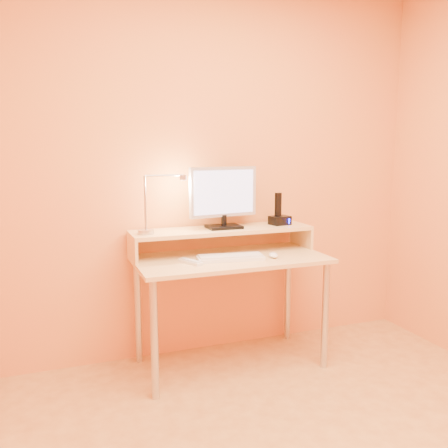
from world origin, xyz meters
name	(u,v)px	position (x,y,z in m)	size (l,w,h in m)	color
wall_back	(213,170)	(0.00, 1.50, 1.25)	(3.00, 0.04, 2.50)	#EC7C45
desk_leg_fl	(154,340)	(-0.55, 0.93, 0.35)	(0.04, 0.04, 0.69)	#BABBC1
desk_leg_fr	(325,316)	(0.55, 0.93, 0.35)	(0.04, 0.04, 0.69)	#BABBC1
desk_leg_bl	(138,311)	(-0.55, 1.43, 0.35)	(0.04, 0.04, 0.69)	#BABBC1
desk_leg_br	(288,293)	(0.55, 1.43, 0.35)	(0.04, 0.04, 0.69)	#BABBC1
desk_lower	(230,259)	(0.00, 1.18, 0.71)	(1.20, 0.60, 0.03)	#E3B981
shelf_riser_left	(132,249)	(-0.59, 1.33, 0.79)	(0.02, 0.30, 0.14)	#E3B981
shelf_riser_right	(301,236)	(0.59, 1.33, 0.79)	(0.02, 0.30, 0.14)	#E3B981
desk_shelf	(222,230)	(0.00, 1.33, 0.87)	(1.20, 0.30, 0.03)	#E3B981
monitor_foot	(224,227)	(0.01, 1.33, 0.89)	(0.22, 0.16, 0.02)	black
monitor_neck	(224,220)	(0.01, 1.33, 0.93)	(0.04, 0.04, 0.07)	black
monitor_panel	(223,192)	(0.01, 1.34, 1.12)	(0.47, 0.04, 0.32)	#AEADB5
monitor_back	(222,192)	(0.01, 1.36, 1.12)	(0.43, 0.01, 0.28)	black
monitor_screen	(224,192)	(0.01, 1.32, 1.12)	(0.43, 0.00, 0.28)	#B6C0FD
lamp_base	(146,232)	(-0.51, 1.30, 0.89)	(0.10, 0.10, 0.03)	#BABBC1
lamp_post	(145,203)	(-0.51, 1.30, 1.07)	(0.01, 0.01, 0.33)	#BABBC1
lamp_arm	(164,175)	(-0.39, 1.30, 1.24)	(0.01, 0.01, 0.24)	#BABBC1
lamp_head	(183,177)	(-0.27, 1.30, 1.22)	(0.04, 0.04, 0.03)	#BABBC1
lamp_bulb	(183,180)	(-0.27, 1.30, 1.20)	(0.03, 0.03, 0.00)	#FFEAC6
phone_dock	(280,220)	(0.42, 1.33, 0.91)	(0.13, 0.10, 0.06)	black
phone_handset	(278,204)	(0.41, 1.33, 1.02)	(0.04, 0.03, 0.16)	black
phone_led	(289,221)	(0.47, 1.28, 0.91)	(0.01, 0.00, 0.04)	#1110ED
keyboard	(231,258)	(-0.03, 1.10, 0.73)	(0.41, 0.13, 0.02)	white
mouse	(273,255)	(0.25, 1.07, 0.74)	(0.05, 0.10, 0.03)	white
remote_control	(190,262)	(-0.29, 1.10, 0.73)	(0.05, 0.17, 0.02)	white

